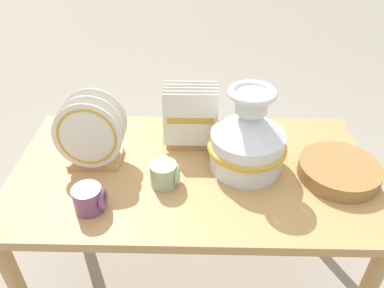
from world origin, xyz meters
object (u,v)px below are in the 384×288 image
dish_rack_square_plates (191,120)px  wicker_charger_stack (339,170)px  ceramic_vase (248,138)px  dish_rack_round_plates (91,137)px  mug_sage_glaze (165,174)px  mug_plum_glaze (90,199)px

dish_rack_square_plates → wicker_charger_stack: size_ratio=0.81×
ceramic_vase → dish_rack_round_plates: ceramic_vase is taller
dish_rack_round_plates → wicker_charger_stack: bearing=-3.8°
ceramic_vase → dish_rack_square_plates: (-0.20, 0.16, -0.03)m
dish_rack_square_plates → wicker_charger_stack: bearing=-21.5°
ceramic_vase → dish_rack_square_plates: 0.26m
ceramic_vase → dish_rack_round_plates: bearing=179.2°
ceramic_vase → mug_sage_glaze: ceramic_vase is taller
ceramic_vase → dish_rack_square_plates: ceramic_vase is taller
wicker_charger_stack → mug_sage_glaze: size_ratio=2.80×
dish_rack_round_plates → mug_sage_glaze: bearing=-22.7°
dish_rack_round_plates → mug_plum_glaze: size_ratio=2.63×
ceramic_vase → wicker_charger_stack: 0.34m
ceramic_vase → wicker_charger_stack: ceramic_vase is taller
mug_plum_glaze → mug_sage_glaze: bearing=28.8°
dish_rack_round_plates → mug_plum_glaze: 0.25m
wicker_charger_stack → mug_plum_glaze: (-0.84, -0.18, 0.02)m
ceramic_vase → mug_plum_glaze: bearing=-155.8°
ceramic_vase → wicker_charger_stack: size_ratio=1.11×
ceramic_vase → mug_sage_glaze: size_ratio=3.11×
mug_sage_glaze → mug_plum_glaze: same height
dish_rack_square_plates → mug_plum_glaze: bearing=-128.6°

